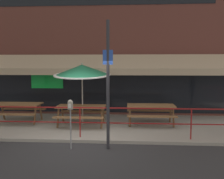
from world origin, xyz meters
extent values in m
plane|color=#2D2D30|center=(0.00, 0.00, 0.00)|extent=(120.00, 120.00, 0.00)
cube|color=#9E998E|center=(0.00, 2.00, 0.05)|extent=(15.00, 4.00, 0.10)
cube|color=brown|center=(0.00, 4.25, 3.98)|extent=(15.00, 0.50, 7.96)
cube|color=black|center=(0.00, 3.99, 1.35)|extent=(12.00, 0.02, 2.30)
cube|color=#19D84C|center=(-2.25, 3.97, 1.65)|extent=(1.50, 0.02, 0.70)
cube|color=tan|center=(0.00, 3.45, 2.50)|extent=(13.80, 0.92, 0.70)
cube|color=tan|center=(0.00, 2.94, 2.10)|extent=(13.80, 0.08, 0.28)
cylinder|color=maroon|center=(0.00, 0.30, 0.57)|extent=(0.04, 0.04, 0.95)
cylinder|color=maroon|center=(3.45, 0.30, 0.57)|extent=(0.04, 0.04, 0.95)
cube|color=maroon|center=(0.00, 0.30, 1.05)|extent=(13.80, 0.04, 0.04)
cube|color=maroon|center=(0.00, 0.30, 0.57)|extent=(13.80, 0.03, 0.03)
cube|color=brown|center=(-2.85, 2.17, 0.84)|extent=(1.80, 0.80, 0.05)
cube|color=brown|center=(-2.85, 1.59, 0.54)|extent=(1.80, 0.26, 0.04)
cube|color=brown|center=(-2.85, 2.75, 0.54)|extent=(1.80, 0.26, 0.04)
cylinder|color=brown|center=(-2.05, 1.85, 0.47)|extent=(0.07, 0.30, 0.73)
cylinder|color=brown|center=(-2.05, 2.49, 0.47)|extent=(0.07, 0.30, 0.73)
cylinder|color=brown|center=(-3.65, 2.49, 0.47)|extent=(0.07, 0.30, 0.73)
cube|color=brown|center=(-0.24, 1.76, 0.84)|extent=(1.80, 0.80, 0.05)
cube|color=brown|center=(-0.24, 1.18, 0.54)|extent=(1.80, 0.26, 0.04)
cube|color=brown|center=(-0.24, 2.34, 0.54)|extent=(1.80, 0.26, 0.04)
cylinder|color=brown|center=(0.56, 1.45, 0.47)|extent=(0.07, 0.30, 0.73)
cylinder|color=brown|center=(0.56, 2.08, 0.47)|extent=(0.07, 0.30, 0.73)
cylinder|color=brown|center=(-1.04, 1.45, 0.47)|extent=(0.07, 0.30, 0.73)
cylinder|color=brown|center=(-1.04, 2.08, 0.47)|extent=(0.07, 0.30, 0.73)
cube|color=brown|center=(2.38, 2.13, 0.84)|extent=(1.80, 0.80, 0.05)
cube|color=brown|center=(2.38, 1.55, 0.54)|extent=(1.80, 0.26, 0.04)
cube|color=brown|center=(2.38, 2.71, 0.54)|extent=(1.80, 0.26, 0.04)
cylinder|color=brown|center=(3.18, 1.81, 0.47)|extent=(0.07, 0.30, 0.73)
cylinder|color=brown|center=(3.18, 2.45, 0.47)|extent=(0.07, 0.30, 0.73)
cylinder|color=brown|center=(1.58, 1.81, 0.47)|extent=(0.07, 0.30, 0.73)
cylinder|color=brown|center=(1.58, 2.45, 0.47)|extent=(0.07, 0.30, 0.73)
cylinder|color=#B7B2A8|center=(-0.24, 2.02, 1.25)|extent=(0.04, 0.04, 2.30)
cone|color=#1E6B47|center=(-0.24, 2.02, 2.20)|extent=(2.10, 2.13, 0.59)
cylinder|color=white|center=(-0.24, 2.02, 2.01)|extent=(2.14, 2.14, 0.23)
sphere|color=#B7B2A8|center=(-0.24, 2.02, 2.44)|extent=(0.07, 0.07, 0.07)
cylinder|color=gray|center=(-0.10, -0.55, 0.57)|extent=(0.04, 0.04, 1.15)
cylinder|color=gray|center=(-0.10, -0.55, 1.25)|extent=(0.15, 0.15, 0.20)
sphere|color=gray|center=(-0.10, -0.55, 1.35)|extent=(0.14, 0.14, 0.14)
cube|color=silver|center=(-0.10, -0.63, 1.26)|extent=(0.08, 0.01, 0.13)
cylinder|color=#2D2D33|center=(0.95, -0.45, 1.80)|extent=(0.09, 0.09, 3.61)
cube|color=blue|center=(0.95, -0.47, 2.60)|extent=(0.28, 0.02, 0.40)
camera|label=1|loc=(1.52, -7.35, 2.40)|focal=40.00mm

